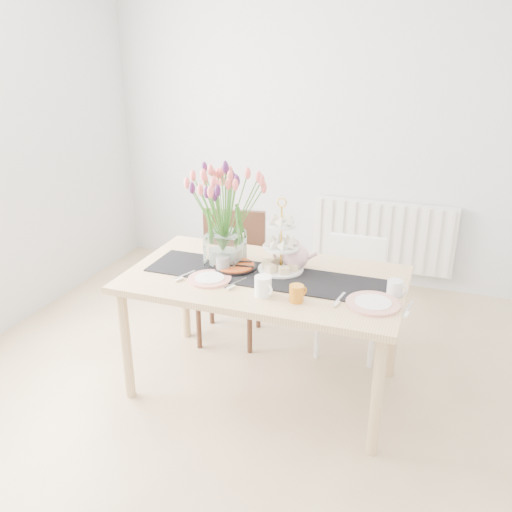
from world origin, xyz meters
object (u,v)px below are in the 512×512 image
(mug_grey, at_px, (223,264))
(cake_stand, at_px, (281,253))
(cream_jug, at_px, (395,288))
(mug_white, at_px, (263,286))
(teapot, at_px, (295,256))
(chair_brown, at_px, (231,266))
(dining_table, at_px, (265,288))
(plate_right, at_px, (373,303))
(radiator, at_px, (383,236))
(mug_orange, at_px, (297,293))
(plate_left, at_px, (210,279))
(chair_white, at_px, (353,286))
(tart_tin, at_px, (235,267))
(tulip_vase, at_px, (224,200))

(mug_grey, bearing_deg, cake_stand, -0.67)
(cream_jug, distance_m, mug_white, 0.70)
(teapot, bearing_deg, chair_brown, 146.00)
(dining_table, height_order, plate_right, plate_right)
(mug_white, bearing_deg, chair_brown, 157.26)
(cake_stand, bearing_deg, radiator, 76.59)
(teapot, xyz_separation_m, mug_orange, (0.13, -0.41, -0.04))
(chair_brown, distance_m, plate_left, 0.77)
(radiator, xyz_separation_m, plate_left, (-0.74, -1.94, 0.31))
(radiator, bearing_deg, cake_stand, -103.41)
(chair_white, bearing_deg, teapot, -119.19)
(radiator, distance_m, tart_tin, 1.89)
(teapot, xyz_separation_m, mug_white, (-0.06, -0.40, -0.03))
(teapot, height_order, tart_tin, teapot)
(mug_grey, bearing_deg, mug_white, -56.50)
(chair_white, distance_m, cake_stand, 0.79)
(tart_tin, distance_m, mug_orange, 0.54)
(tart_tin, distance_m, plate_right, 0.87)
(teapot, xyz_separation_m, cream_jug, (0.60, -0.16, -0.04))
(tulip_vase, relative_size, teapot, 2.75)
(chair_brown, bearing_deg, dining_table, -61.66)
(tart_tin, bearing_deg, radiator, 69.14)
(tart_tin, xyz_separation_m, mug_white, (0.27, -0.28, 0.04))
(cake_stand, distance_m, cream_jug, 0.68)
(cream_jug, bearing_deg, tulip_vase, -165.91)
(plate_right, bearing_deg, teapot, 148.39)
(tulip_vase, height_order, plate_right, tulip_vase)
(mug_orange, height_order, plate_left, mug_orange)
(chair_brown, height_order, mug_orange, chair_brown)
(chair_white, height_order, mug_grey, mug_grey)
(mug_white, relative_size, plate_left, 0.44)
(chair_brown, xyz_separation_m, mug_white, (0.51, -0.80, 0.28))
(teapot, bearing_deg, plate_left, -142.05)
(tart_tin, height_order, plate_right, tart_tin)
(mug_grey, relative_size, mug_orange, 1.04)
(chair_brown, relative_size, mug_orange, 9.90)
(mug_white, bearing_deg, mug_grey, -179.47)
(plate_left, bearing_deg, chair_white, 50.49)
(chair_white, height_order, cream_jug, cream_jug)
(radiator, distance_m, chair_brown, 1.52)
(mug_orange, height_order, plate_right, mug_orange)
(cream_jug, bearing_deg, plate_right, -101.20)
(chair_white, relative_size, cake_stand, 1.98)
(chair_brown, height_order, mug_grey, chair_brown)
(mug_white, bearing_deg, tulip_vase, 171.39)
(radiator, height_order, plate_right, plate_right)
(mug_orange, bearing_deg, mug_grey, 100.34)
(chair_white, distance_m, mug_white, 1.04)
(cream_jug, relative_size, plate_left, 0.34)
(dining_table, relative_size, cake_stand, 4.04)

